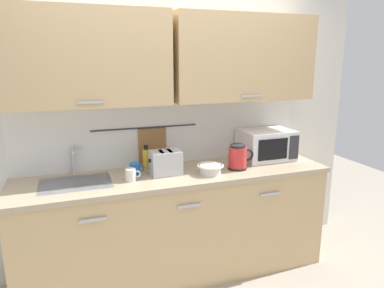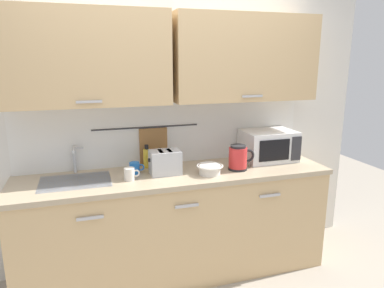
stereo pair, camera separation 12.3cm
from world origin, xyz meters
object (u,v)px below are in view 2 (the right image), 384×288
(toaster, at_px, (165,162))
(dish_soap_bottle, at_px, (147,158))
(microwave, at_px, (268,145))
(electric_kettle, at_px, (238,158))
(mug_near_sink, at_px, (135,168))
(mug_by_kettle, at_px, (130,174))
(mixing_bowl, at_px, (210,169))

(toaster, bearing_deg, dish_soap_bottle, 117.37)
(microwave, bearing_deg, electric_kettle, -154.17)
(dish_soap_bottle, distance_m, mug_near_sink, 0.19)
(dish_soap_bottle, xyz_separation_m, toaster, (0.11, -0.21, 0.01))
(electric_kettle, bearing_deg, dish_soap_bottle, 158.38)
(mug_by_kettle, bearing_deg, electric_kettle, -0.26)
(dish_soap_bottle, height_order, toaster, dish_soap_bottle)
(electric_kettle, height_order, mug_near_sink, electric_kettle)
(microwave, xyz_separation_m, toaster, (-0.98, -0.11, -0.04))
(electric_kettle, distance_m, mixing_bowl, 0.28)
(microwave, bearing_deg, mug_near_sink, -178.03)
(mixing_bowl, relative_size, toaster, 0.84)
(mug_near_sink, xyz_separation_m, toaster, (0.23, -0.07, 0.05))
(dish_soap_bottle, height_order, mug_near_sink, dish_soap_bottle)
(toaster, height_order, mug_by_kettle, toaster)
(mixing_bowl, height_order, mug_by_kettle, mug_by_kettle)
(electric_kettle, distance_m, mug_near_sink, 0.85)
(microwave, bearing_deg, dish_soap_bottle, 174.72)
(microwave, xyz_separation_m, mixing_bowl, (-0.64, -0.23, -0.09))
(dish_soap_bottle, relative_size, mug_near_sink, 1.63)
(electric_kettle, bearing_deg, microwave, 25.83)
(toaster, distance_m, mug_by_kettle, 0.30)
(electric_kettle, xyz_separation_m, mug_near_sink, (-0.83, 0.14, -0.05))
(dish_soap_bottle, xyz_separation_m, mug_by_kettle, (-0.18, -0.28, -0.04))
(mug_by_kettle, bearing_deg, dish_soap_bottle, 56.87)
(dish_soap_bottle, height_order, mixing_bowl, dish_soap_bottle)
(mixing_bowl, bearing_deg, mug_by_kettle, 175.57)
(dish_soap_bottle, bearing_deg, mug_by_kettle, -123.13)
(mug_near_sink, relative_size, mixing_bowl, 0.56)
(microwave, height_order, electric_kettle, microwave)
(electric_kettle, bearing_deg, mixing_bowl, -170.53)
(microwave, height_order, toaster, microwave)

